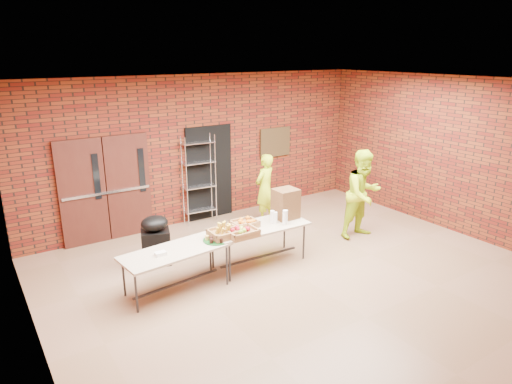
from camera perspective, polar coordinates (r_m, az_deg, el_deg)
room at (r=7.26m, az=6.19°, el=0.64°), size 8.08×7.08×3.28m
double_doors at (r=9.43m, az=-18.21°, el=0.32°), size 1.78×0.12×2.10m
dark_doorway at (r=10.25m, az=-5.85°, el=2.41°), size 1.10×0.06×2.10m
bronze_plaque at (r=11.05m, az=2.42°, el=6.24°), size 0.85×0.04×0.70m
wire_rack at (r=10.01m, az=-7.11°, el=1.56°), size 0.73×0.30×1.95m
table_left at (r=7.28m, az=-10.04°, el=-7.56°), size 1.76×0.88×0.70m
table_right at (r=8.05m, az=0.41°, el=-4.63°), size 1.78×0.79×0.72m
basket_bananas at (r=7.57m, az=-3.93°, el=-5.08°), size 0.50×0.39×0.16m
basket_oranges at (r=7.97m, az=-1.42°, el=-3.94°), size 0.44×0.34×0.14m
basket_apples at (r=7.58m, az=-1.77°, el=-5.04°), size 0.50×0.39×0.15m
muffin_tray at (r=7.49m, az=-4.98°, el=-5.72°), size 0.44×0.44×0.11m
napkin_box at (r=7.11m, az=-11.86°, el=-7.55°), size 0.17×0.11×0.06m
coffee_dispenser at (r=8.33m, az=3.72°, el=-1.45°), size 0.42×0.37×0.55m
cup_stack_front at (r=8.10m, az=2.43°, el=-3.24°), size 0.07×0.07×0.21m
cup_stack_mid at (r=8.04m, az=3.66°, el=-3.20°), size 0.09×0.09×0.27m
cup_stack_back at (r=8.10m, az=2.06°, el=-3.15°), size 0.08×0.08×0.24m
covered_grill at (r=8.33m, az=-12.44°, el=-5.85°), size 0.60×0.55×0.90m
volunteer_woman at (r=10.00m, az=1.10°, el=0.44°), size 0.65×0.54×1.54m
volunteer_man at (r=9.41m, az=13.26°, el=-0.24°), size 0.89×0.70×1.81m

